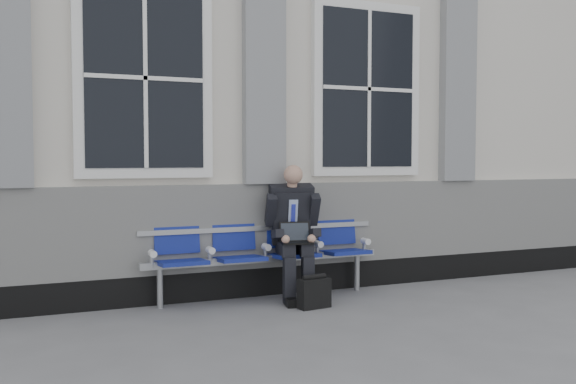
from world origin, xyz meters
name	(u,v)px	position (x,y,z in m)	size (l,w,h in m)	color
ground	(412,318)	(0.00, 0.00, 0.00)	(70.00, 70.00, 0.00)	slate
station_building	(271,105)	(-0.02, 3.47, 2.22)	(14.40, 4.40, 4.49)	beige
bench	(264,246)	(-0.95, 1.32, 0.55)	(2.60, 0.47, 0.91)	#9EA0A3
businessman	(293,226)	(-0.67, 1.19, 0.76)	(0.60, 0.80, 1.40)	black
briefcase	(314,293)	(-0.66, 0.71, 0.15)	(0.34, 0.18, 0.33)	black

